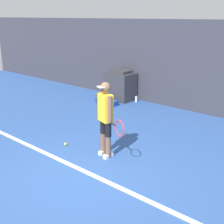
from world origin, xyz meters
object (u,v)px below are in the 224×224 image
tennis_ball (65,144)px  water_bottle (136,99)px  equipment_bag (107,102)px  tennis_player (106,116)px  covered_chair (120,86)px

tennis_ball → water_bottle: 4.31m
equipment_bag → water_bottle: water_bottle is taller
tennis_player → equipment_bag: bearing=152.0°
water_bottle → tennis_ball: bearing=-75.0°
tennis_player → water_bottle: bearing=138.7°
equipment_bag → water_bottle: (0.57, 0.91, 0.03)m
covered_chair → equipment_bag: 0.89m
tennis_player → covered_chair: bearing=146.1°
tennis_ball → equipment_bag: size_ratio=0.08×
covered_chair → equipment_bag: size_ratio=1.29×
tennis_ball → equipment_bag: 3.66m
tennis_ball → equipment_bag: bearing=117.4°
covered_chair → equipment_bag: (0.05, -0.77, -0.43)m
tennis_player → tennis_ball: bearing=-149.0°
equipment_bag → water_bottle: 1.07m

